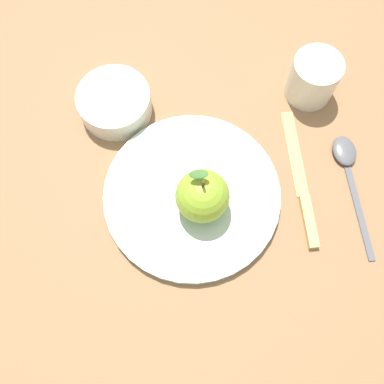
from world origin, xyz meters
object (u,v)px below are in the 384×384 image
at_px(cup, 314,77).
at_px(spoon, 348,165).
at_px(dinner_plate, 192,195).
at_px(apple, 201,194).
at_px(side_bowl, 114,101).
at_px(knife, 302,189).

relative_size(cup, spoon, 0.39).
bearing_deg(dinner_plate, apple, -164.46).
height_order(dinner_plate, apple, apple).
relative_size(side_bowl, knife, 0.53).
height_order(apple, side_bowl, apple).
bearing_deg(spoon, dinner_plate, 76.04).
bearing_deg(dinner_plate, side_bowl, 13.57).
bearing_deg(spoon, knife, 91.88).
relative_size(dinner_plate, apple, 2.83).
bearing_deg(knife, apple, 74.11).
distance_m(apple, cup, 0.25).
bearing_deg(apple, cup, -67.30).
height_order(cup, knife, cup).
xyz_separation_m(cup, knife, (-0.14, 0.09, -0.04)).
height_order(dinner_plate, side_bowl, side_bowl).
bearing_deg(cup, spoon, 174.45).
bearing_deg(dinner_plate, spoon, -103.96).
bearing_deg(spoon, apple, 80.26).
xyz_separation_m(apple, spoon, (-0.04, -0.22, -0.05)).
distance_m(dinner_plate, side_bowl, 0.18).
relative_size(knife, spoon, 1.12).
relative_size(side_bowl, spoon, 0.59).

